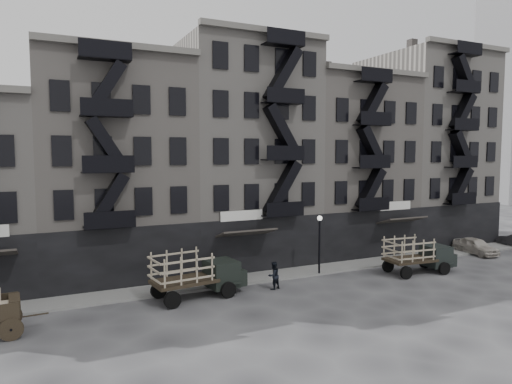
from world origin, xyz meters
name	(u,v)px	position (x,y,z in m)	size (l,w,h in m)	color
ground	(302,291)	(0.00, 0.00, 0.00)	(140.00, 140.00, 0.00)	#38383A
sidewalk	(274,275)	(0.00, 3.75, 0.07)	(55.00, 2.50, 0.15)	slate
building_midwest	(112,169)	(-10.00, 9.83, 7.50)	(10.00, 11.35, 16.20)	gray
building_center	(240,155)	(0.00, 9.82, 8.50)	(10.00, 11.35, 18.20)	gray
building_mideast	(341,166)	(10.00, 9.83, 7.50)	(10.00, 11.35, 16.20)	gray
building_east	(424,150)	(20.00, 9.82, 9.00)	(10.00, 11.35, 19.20)	gray
lamp_post	(320,237)	(3.00, 2.60, 2.78)	(0.36, 0.36, 4.28)	black
distant_tower	(512,8)	(60.00, 30.00, 33.76)	(8.00, 8.00, 66.00)	gray
stake_truck_west	(197,271)	(-6.44, 1.51, 1.63)	(5.91, 2.93, 2.86)	black
stake_truck_east	(419,252)	(9.78, -0.01, 1.52)	(5.47, 2.59, 2.67)	black
car_east	(476,246)	(19.00, 2.60, 0.71)	(1.67, 4.15, 1.41)	#B0A99E
pedestrian_mid	(274,275)	(-1.48, 1.04, 0.89)	(0.86, 0.67, 1.78)	black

